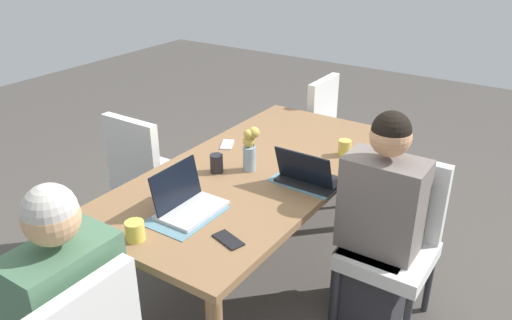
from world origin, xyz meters
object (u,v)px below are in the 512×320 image
(chair_head_left_right_near, at_px, (335,131))
(coffee_mug_centre_left, at_px, (135,231))
(dining_table, at_px, (256,180))
(phone_black, at_px, (228,240))
(laptop_far_left_mid, at_px, (308,176))
(phone_silver, at_px, (227,144))
(chair_near_left_far, at_px, (148,171))
(person_far_left_mid, at_px, (379,233))
(coffee_mug_near_right, at_px, (217,163))
(flower_vase, at_px, (250,148))
(chair_far_left_mid, at_px, (394,235))
(laptop_head_right_left_near, at_px, (187,202))
(coffee_mug_near_left, at_px, (345,148))

(chair_head_left_right_near, bearing_deg, coffee_mug_centre_left, 1.54)
(dining_table, height_order, phone_black, phone_black)
(laptop_far_left_mid, relative_size, phone_black, 2.13)
(dining_table, relative_size, phone_silver, 13.22)
(chair_near_left_far, bearing_deg, person_far_left_mid, 93.59)
(coffee_mug_near_right, height_order, phone_black, coffee_mug_near_right)
(chair_near_left_far, xyz_separation_m, coffee_mug_near_right, (0.11, 0.66, 0.28))
(chair_head_left_right_near, bearing_deg, laptop_far_left_mid, 18.84)
(flower_vase, distance_m, coffee_mug_centre_left, 0.85)
(person_far_left_mid, bearing_deg, phone_silver, -96.77)
(chair_far_left_mid, relative_size, chair_near_left_far, 1.00)
(chair_far_left_mid, bearing_deg, coffee_mug_centre_left, -39.84)
(person_far_left_mid, bearing_deg, coffee_mug_centre_left, -39.93)
(person_far_left_mid, xyz_separation_m, coffee_mug_near_right, (0.21, -0.89, 0.25))
(person_far_left_mid, distance_m, coffee_mug_near_right, 0.95)
(chair_head_left_right_near, bearing_deg, dining_table, 4.67)
(flower_vase, bearing_deg, coffee_mug_centre_left, -2.09)
(chair_near_left_far, bearing_deg, coffee_mug_centre_left, 42.91)
(laptop_far_left_mid, xyz_separation_m, coffee_mug_near_right, (0.16, -0.49, 0.01))
(chair_far_left_mid, distance_m, flower_vase, 0.90)
(chair_near_left_far, bearing_deg, laptop_head_right_left_near, 57.07)
(laptop_head_right_left_near, xyz_separation_m, coffee_mug_centre_left, (0.31, -0.03, -0.00))
(chair_far_left_mid, xyz_separation_m, phone_silver, (-0.05, -1.12, 0.23))
(chair_head_left_right_near, bearing_deg, person_far_left_mid, 34.21)
(chair_near_left_far, xyz_separation_m, laptop_far_left_mid, (-0.05, 1.15, 0.27))
(person_far_left_mid, distance_m, coffee_mug_centre_left, 1.24)
(coffee_mug_centre_left, distance_m, phone_silver, 1.09)
(laptop_head_right_left_near, bearing_deg, coffee_mug_near_left, 160.28)
(laptop_head_right_left_near, xyz_separation_m, laptop_far_left_mid, (-0.57, 0.35, -0.00))
(coffee_mug_near_right, bearing_deg, laptop_head_right_left_near, 18.34)
(person_far_left_mid, bearing_deg, flower_vase, -83.71)
(chair_near_left_far, relative_size, laptop_head_right_left_near, 2.81)
(laptop_far_left_mid, distance_m, phone_silver, 0.69)
(coffee_mug_centre_left, bearing_deg, coffee_mug_near_left, 163.66)
(chair_head_left_right_near, distance_m, coffee_mug_near_right, 1.46)
(coffee_mug_near_left, bearing_deg, phone_silver, -68.40)
(coffee_mug_near_left, relative_size, phone_black, 0.63)
(coffee_mug_centre_left, bearing_deg, person_far_left_mid, 140.07)
(person_far_left_mid, xyz_separation_m, flower_vase, (0.08, -0.75, 0.33))
(coffee_mug_near_right, relative_size, coffee_mug_centre_left, 1.17)
(chair_near_left_far, height_order, coffee_mug_near_right, chair_near_left_far)
(laptop_far_left_mid, bearing_deg, coffee_mug_near_right, -72.38)
(coffee_mug_near_right, bearing_deg, laptop_far_left_mid, 107.62)
(chair_head_left_right_near, height_order, coffee_mug_near_left, chair_head_left_right_near)
(chair_far_left_mid, xyz_separation_m, chair_near_left_far, (0.17, -1.61, 0.00))
(chair_far_left_mid, height_order, chair_near_left_far, same)
(dining_table, height_order, chair_near_left_far, chair_near_left_far)
(coffee_mug_near_left, relative_size, phone_silver, 0.63)
(flower_vase, bearing_deg, phone_black, 26.33)
(chair_near_left_far, height_order, chair_head_left_right_near, same)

